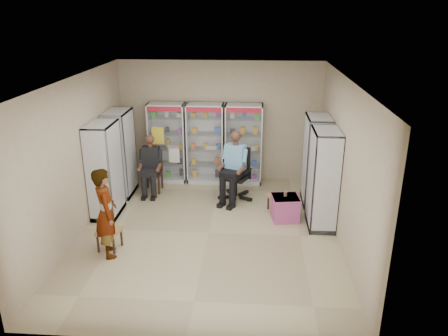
# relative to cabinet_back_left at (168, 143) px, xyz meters

# --- Properties ---
(floor) EXTENTS (6.00, 6.00, 0.00)m
(floor) POSITION_rel_cabinet_back_left_xyz_m (1.30, -2.73, -1.00)
(floor) COLOR tan
(floor) RESTS_ON ground
(room_shell) EXTENTS (5.02, 6.02, 3.01)m
(room_shell) POSITION_rel_cabinet_back_left_xyz_m (1.30, -2.73, 0.97)
(room_shell) COLOR tan
(room_shell) RESTS_ON ground
(cabinet_back_left) EXTENTS (0.90, 0.50, 2.00)m
(cabinet_back_left) POSITION_rel_cabinet_back_left_xyz_m (0.00, 0.00, 0.00)
(cabinet_back_left) COLOR #A4A7AB
(cabinet_back_left) RESTS_ON floor
(cabinet_back_mid) EXTENTS (0.90, 0.50, 2.00)m
(cabinet_back_mid) POSITION_rel_cabinet_back_left_xyz_m (0.95, 0.00, 0.00)
(cabinet_back_mid) COLOR #A2A5A9
(cabinet_back_mid) RESTS_ON floor
(cabinet_back_right) EXTENTS (0.90, 0.50, 2.00)m
(cabinet_back_right) POSITION_rel_cabinet_back_left_xyz_m (1.90, 0.00, 0.00)
(cabinet_back_right) COLOR #A0A2A7
(cabinet_back_right) RESTS_ON floor
(cabinet_right_far) EXTENTS (0.90, 0.50, 2.00)m
(cabinet_right_far) POSITION_rel_cabinet_back_left_xyz_m (3.53, -1.13, 0.00)
(cabinet_right_far) COLOR #ADAEB4
(cabinet_right_far) RESTS_ON floor
(cabinet_right_near) EXTENTS (0.90, 0.50, 2.00)m
(cabinet_right_near) POSITION_rel_cabinet_back_left_xyz_m (3.53, -2.23, 0.00)
(cabinet_right_near) COLOR #AAADB1
(cabinet_right_near) RESTS_ON floor
(cabinet_left_far) EXTENTS (0.90, 0.50, 2.00)m
(cabinet_left_far) POSITION_rel_cabinet_back_left_xyz_m (-0.93, -0.93, 0.00)
(cabinet_left_far) COLOR silver
(cabinet_left_far) RESTS_ON floor
(cabinet_left_near) EXTENTS (0.90, 0.50, 2.00)m
(cabinet_left_near) POSITION_rel_cabinet_back_left_xyz_m (-0.93, -2.03, 0.00)
(cabinet_left_near) COLOR #A8ABAF
(cabinet_left_near) RESTS_ON floor
(wooden_chair) EXTENTS (0.42, 0.42, 0.94)m
(wooden_chair) POSITION_rel_cabinet_back_left_xyz_m (-0.25, -0.73, -0.53)
(wooden_chair) COLOR black
(wooden_chair) RESTS_ON floor
(seated_customer) EXTENTS (0.44, 0.60, 1.34)m
(seated_customer) POSITION_rel_cabinet_back_left_xyz_m (-0.25, -0.78, -0.33)
(seated_customer) COLOR black
(seated_customer) RESTS_ON floor
(office_chair) EXTENTS (0.86, 0.86, 1.21)m
(office_chair) POSITION_rel_cabinet_back_left_xyz_m (1.76, -1.04, -0.40)
(office_chair) COLOR black
(office_chair) RESTS_ON floor
(seated_shopkeeper) EXTENTS (0.74, 0.84, 1.54)m
(seated_shopkeeper) POSITION_rel_cabinet_back_left_xyz_m (1.76, -1.09, -0.23)
(seated_shopkeeper) COLOR #6B92D5
(seated_shopkeeper) RESTS_ON floor
(pink_trunk) EXTENTS (0.60, 0.58, 0.51)m
(pink_trunk) POSITION_rel_cabinet_back_left_xyz_m (2.83, -2.02, -0.75)
(pink_trunk) COLOR #A9436F
(pink_trunk) RESTS_ON floor
(tea_glass) EXTENTS (0.07, 0.07, 0.10)m
(tea_glass) POSITION_rel_cabinet_back_left_xyz_m (2.83, -1.98, -0.44)
(tea_glass) COLOR #5B2D07
(tea_glass) RESTS_ON pink_trunk
(woven_stool_a) EXTENTS (0.46, 0.46, 0.36)m
(woven_stool_a) POSITION_rel_cabinet_back_left_xyz_m (2.68, -1.66, -0.82)
(woven_stool_a) COLOR #A76D46
(woven_stool_a) RESTS_ON floor
(woven_stool_b) EXTENTS (0.44, 0.44, 0.39)m
(woven_stool_b) POSITION_rel_cabinet_back_left_xyz_m (-0.44, -3.46, -0.81)
(woven_stool_b) COLOR #AE9049
(woven_stool_b) RESTS_ON floor
(standing_man) EXTENTS (0.60, 0.71, 1.64)m
(standing_man) POSITION_rel_cabinet_back_left_xyz_m (-0.39, -3.63, -0.18)
(standing_man) COLOR gray
(standing_man) RESTS_ON floor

